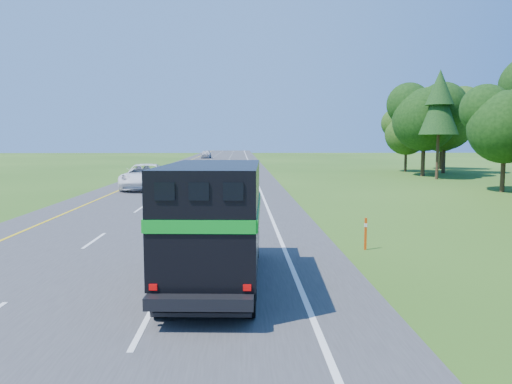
% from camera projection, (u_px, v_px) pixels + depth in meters
% --- Properties ---
extents(road, '(15.00, 260.00, 0.04)m').
position_uv_depth(road, '(200.00, 180.00, 49.47)').
color(road, '#38383A').
rests_on(road, ground).
extents(lane_markings, '(11.15, 260.00, 0.01)m').
position_uv_depth(lane_markings, '(200.00, 179.00, 49.47)').
color(lane_markings, yellow).
rests_on(lane_markings, road).
extents(horse_truck, '(2.71, 7.61, 3.32)m').
position_uv_depth(horse_truck, '(216.00, 220.00, 13.56)').
color(horse_truck, black).
rests_on(horse_truck, road).
extents(white_suv, '(3.53, 7.27, 1.99)m').
position_uv_depth(white_suv, '(146.00, 177.00, 39.82)').
color(white_suv, white).
rests_on(white_suv, road).
extents(far_car, '(2.05, 4.99, 1.69)m').
position_uv_depth(far_car, '(206.00, 154.00, 105.45)').
color(far_car, '#B6B5BD').
rests_on(far_car, road).
extents(delineator, '(0.10, 0.05, 1.18)m').
position_uv_depth(delineator, '(366.00, 233.00, 18.05)').
color(delineator, '#E2410B').
rests_on(delineator, ground).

